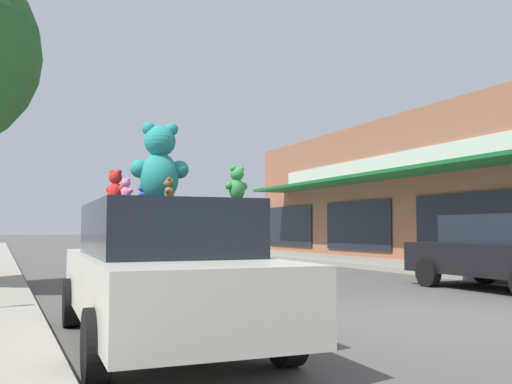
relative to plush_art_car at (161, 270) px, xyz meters
name	(u,v)px	position (x,y,z in m)	size (l,w,h in m)	color
ground_plane	(438,321)	(3.84, -0.08, -0.80)	(260.00, 260.00, 0.00)	#514F4C
plush_art_car	(161,270)	(0.00, 0.00, 0.00)	(2.05, 4.82, 1.55)	beige
teddy_bear_giant	(160,164)	(-0.05, -0.08, 1.17)	(0.67, 0.45, 0.89)	teal
teddy_bear_pink	(126,189)	(-0.49, -0.43, 0.85)	(0.13, 0.17, 0.23)	pink
teddy_bear_green	(237,184)	(0.57, -0.82, 0.91)	(0.27, 0.17, 0.36)	green
teddy_bear_brown	(169,189)	(-0.05, -0.46, 0.86)	(0.14, 0.18, 0.25)	olive
teddy_bear_red	(115,187)	(-0.46, 0.29, 0.93)	(0.24, 0.28, 0.38)	red
teddy_bear_blue	(143,194)	(-0.14, 0.35, 0.86)	(0.14, 0.18, 0.24)	blue
parked_car_far_center	(502,252)	(7.74, 2.36, -0.01)	(1.86, 4.09, 1.55)	black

